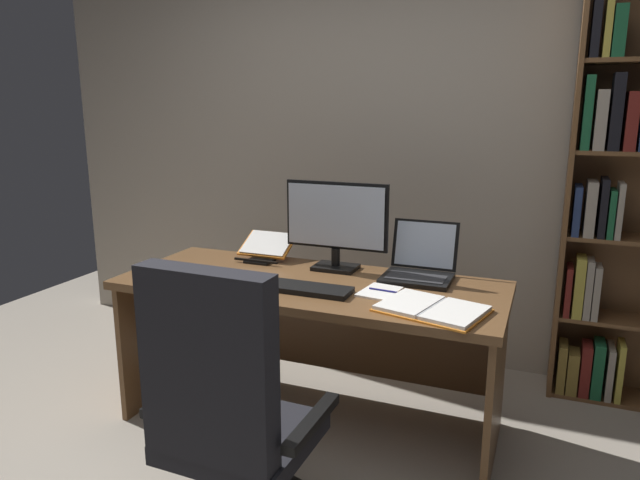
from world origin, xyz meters
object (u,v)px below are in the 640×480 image
notepad (379,292)px  laptop (420,267)px  monitor (336,225)px  reading_stand_with_book (266,247)px  office_chair (229,432)px  computer_mouse (248,280)px  bookshelf (637,203)px  keyboard (306,289)px  pen (384,290)px  open_binder (432,309)px  desk (316,315)px

notepad → laptop: bearing=69.1°
monitor → reading_stand_with_book: 0.46m
laptop → notepad: 0.33m
office_chair → computer_mouse: office_chair is taller
computer_mouse → monitor: bearing=52.5°
bookshelf → computer_mouse: bearing=-149.5°
reading_stand_with_book → keyboard: bearing=-46.0°
notepad → pen: (0.02, 0.00, 0.01)m
keyboard → open_binder: 0.59m
monitor → reading_stand_with_book: bearing=173.2°
bookshelf → computer_mouse: (-1.71, -1.01, -0.31)m
bookshelf → open_binder: (-0.83, -1.06, -0.32)m
computer_mouse → reading_stand_with_book: reading_stand_with_book is taller
desk → keyboard: bearing=-79.7°
bookshelf → monitor: size_ratio=4.14×
desk → bookshelf: size_ratio=0.82×
keyboard → open_binder: size_ratio=0.88×
keyboard → reading_stand_with_book: size_ratio=1.47×
bookshelf → open_binder: bookshelf is taller
bookshelf → laptop: bearing=-148.1°
office_chair → reading_stand_with_book: 1.31m
computer_mouse → notepad: size_ratio=0.50×
keyboard → reading_stand_with_book: reading_stand_with_book is taller
pen → notepad: bearing=180.0°
desk → notepad: size_ratio=8.78×
open_binder → notepad: size_ratio=2.27×
computer_mouse → open_binder: computer_mouse is taller
bookshelf → pen: bearing=-139.7°
office_chair → open_binder: bearing=51.8°
desk → bookshelf: (1.45, 0.79, 0.53)m
desk → laptop: bearing=20.4°
keyboard → notepad: bearing=17.6°
bookshelf → office_chair: bearing=-128.6°
keyboard → computer_mouse: (-0.30, 0.00, 0.01)m
office_chair → notepad: (0.30, 0.83, 0.30)m
office_chair → monitor: size_ratio=1.99×
computer_mouse → pen: 0.65m
office_chair → notepad: office_chair is taller
keyboard → pen: bearing=16.6°
reading_stand_with_book → pen: reading_stand_with_book is taller
desk → open_binder: 0.72m
desk → laptop: size_ratio=5.61×
computer_mouse → notepad: computer_mouse is taller
laptop → pen: size_ratio=2.35×
open_binder → office_chair: bearing=-115.3°
laptop → open_binder: laptop is taller
notepad → keyboard: bearing=-162.4°
keyboard → office_chair: bearing=-88.5°
notepad → bookshelf: bearing=39.7°
monitor → keyboard: size_ratio=1.29×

